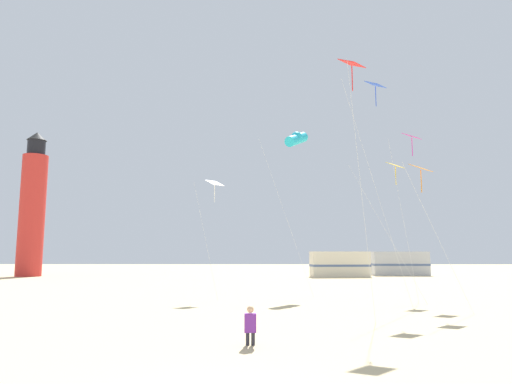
# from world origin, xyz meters

# --- Properties ---
(kite_flyer_standing) EXTENTS (0.35, 0.51, 1.16)m
(kite_flyer_standing) POSITION_xyz_m (0.73, 6.39, 0.61)
(kite_flyer_standing) COLOR #722D99
(kite_flyer_standing) RESTS_ON ground
(kite_diamond_scarlet) EXTENTS (1.22, 1.22, 10.75)m
(kite_diamond_scarlet) POSITION_xyz_m (4.85, 11.23, 10.08)
(kite_diamond_scarlet) COLOR silver
(kite_diamond_scarlet) RESTS_ON ground
(kite_diamond_blue) EXTENTS (2.87, 2.58, 11.76)m
(kite_diamond_blue) POSITION_xyz_m (7.06, 16.24, 11.00)
(kite_diamond_blue) COLOR silver
(kite_diamond_blue) RESTS_ON ground
(kite_tube_cyan) EXTENTS (3.53, 3.87, 11.07)m
(kite_tube_cyan) POSITION_xyz_m (3.40, 23.27, 10.36)
(kite_tube_cyan) COLOR silver
(kite_tube_cyan) RESTS_ON ground
(kite_diamond_orange) EXTENTS (2.90, 2.14, 6.93)m
(kite_diamond_orange) POSITION_xyz_m (8.73, 14.64, 6.48)
(kite_diamond_orange) COLOR silver
(kite_diamond_orange) RESTS_ON ground
(kite_diamond_white) EXTENTS (1.83, 1.83, 7.10)m
(kite_diamond_white) POSITION_xyz_m (-1.87, 20.42, 6.65)
(kite_diamond_white) COLOR silver
(kite_diamond_white) RESTS_ON ground
(kite_diamond_magenta) EXTENTS (1.89, 1.89, 9.74)m
(kite_diamond_magenta) POSITION_xyz_m (9.90, 19.47, 9.13)
(kite_diamond_magenta) COLOR silver
(kite_diamond_magenta) RESTS_ON ground
(kite_diamond_gold) EXTENTS (3.58, 3.58, 8.13)m
(kite_diamond_gold) POSITION_xyz_m (9.05, 20.12, 7.60)
(kite_diamond_gold) COLOR silver
(kite_diamond_gold) RESTS_ON ground
(lighthouse_distant) EXTENTS (2.80, 2.80, 16.80)m
(lighthouse_distant) POSITION_xyz_m (-25.58, 45.00, 7.84)
(lighthouse_distant) COLOR red
(lighthouse_distant) RESTS_ON ground
(rv_van_cream) EXTENTS (6.62, 2.89, 2.80)m
(rv_van_cream) POSITION_xyz_m (9.65, 44.42, 1.39)
(rv_van_cream) COLOR beige
(rv_van_cream) RESTS_ON ground
(rv_van_silver) EXTENTS (6.52, 2.57, 2.80)m
(rv_van_silver) POSITION_xyz_m (17.42, 48.03, 1.39)
(rv_van_silver) COLOR #B7BABF
(rv_van_silver) RESTS_ON ground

